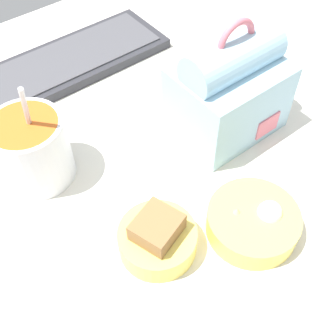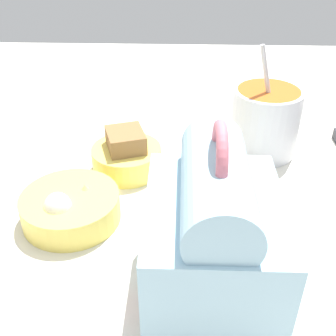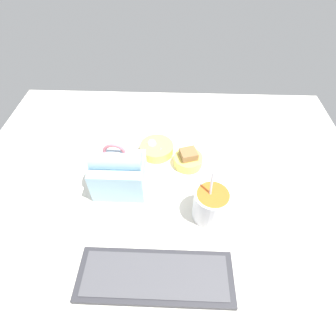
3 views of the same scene
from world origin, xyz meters
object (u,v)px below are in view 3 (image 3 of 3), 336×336
Objects in this scene: soup_cup at (211,204)px; bento_bowl_snacks at (157,149)px; bento_bowl_sandwich at (188,160)px; keyboard at (155,276)px; lunch_bag at (119,172)px.

soup_cup is 32.48cm from bento_bowl_snacks.
bento_bowl_sandwich is (6.31, -21.08, -3.08)cm from soup_cup.
bento_bowl_snacks is (2.73, -46.78, 0.98)cm from keyboard.
soup_cup reaches higher than bento_bowl_sandwich.
keyboard is at bearing 52.56° from soup_cup.
bento_bowl_sandwich is (-8.99, -41.06, 1.41)cm from keyboard.
keyboard is 3.90× the size of bento_bowl_sandwich.
soup_cup is 1.41× the size of bento_bowl_snacks.
bento_bowl_sandwich is at bearing 154.02° from bento_bowl_snacks.
lunch_bag reaches higher than soup_cup.
keyboard is 33.37cm from lunch_bag.
lunch_bag is at bearing 57.38° from bento_bowl_snacks.
bento_bowl_sandwich is at bearing -153.45° from lunch_bag.
bento_bowl_sandwich reaches higher than keyboard.
bento_bowl_snacks reaches higher than keyboard.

